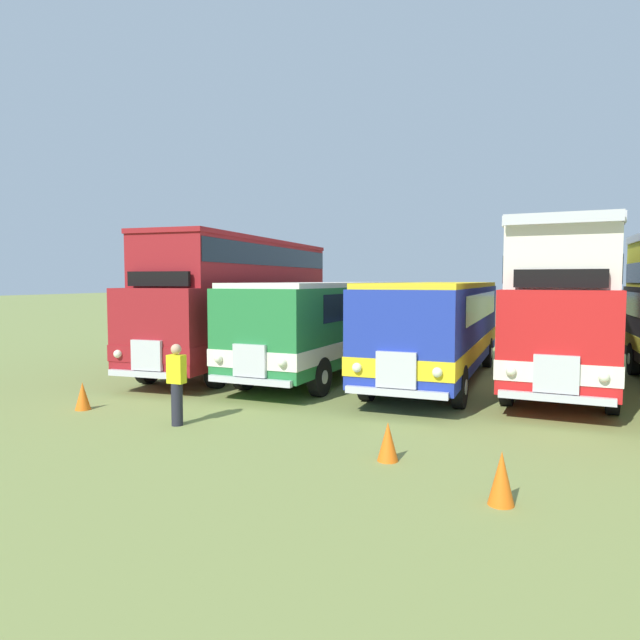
{
  "coord_description": "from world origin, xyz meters",
  "views": [
    {
      "loc": [
        1.22,
        -17.37,
        3.06
      ],
      "look_at": [
        -5.95,
        0.66,
        1.69
      ],
      "focal_mm": 31.71,
      "sensor_mm": 36.0,
      "label": 1
    }
  ],
  "objects": [
    {
      "name": "ground_plane",
      "position": [
        0.0,
        0.0,
        0.0
      ],
      "size": [
        200.0,
        200.0,
        0.0
      ],
      "primitive_type": "plane",
      "color": "olive"
    },
    {
      "name": "bus_first_in_row",
      "position": [
        -8.77,
        0.43,
        2.48
      ],
      "size": [
        3.21,
        11.65,
        4.49
      ],
      "color": "maroon",
      "rests_on": "ground"
    },
    {
      "name": "bus_second_in_row",
      "position": [
        -5.26,
        0.16,
        1.76
      ],
      "size": [
        2.9,
        10.95,
        2.99
      ],
      "color": "#237538",
      "rests_on": "ground"
    },
    {
      "name": "bus_third_in_row",
      "position": [
        -1.75,
        -0.12,
        1.75
      ],
      "size": [
        2.63,
        10.49,
        2.99
      ],
      "color": "#1E339E",
      "rests_on": "ground"
    },
    {
      "name": "bus_fourth_in_row",
      "position": [
        1.76,
        0.42,
        2.36
      ],
      "size": [
        3.06,
        10.15,
        4.52
      ],
      "color": "red",
      "rests_on": "ground"
    },
    {
      "name": "cone_near_end",
      "position": [
        -1.18,
        -8.22,
        0.33
      ],
      "size": [
        0.36,
        0.36,
        0.67
      ],
      "primitive_type": "cone",
      "color": "orange",
      "rests_on": "ground"
    },
    {
      "name": "cone_mid_row",
      "position": [
        -8.87,
        -7.19,
        0.33
      ],
      "size": [
        0.36,
        0.36,
        0.66
      ],
      "primitive_type": "cone",
      "color": "orange",
      "rests_on": "ground"
    },
    {
      "name": "cone_far_end",
      "position": [
        0.74,
        -9.48,
        0.37
      ],
      "size": [
        0.36,
        0.36,
        0.75
      ],
      "primitive_type": "cone",
      "color": "orange",
      "rests_on": "ground"
    },
    {
      "name": "marshal_person",
      "position": [
        -5.92,
        -7.57,
        0.89
      ],
      "size": [
        0.36,
        0.24,
        1.73
      ],
      "color": "#23232D",
      "rests_on": "ground"
    }
  ]
}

